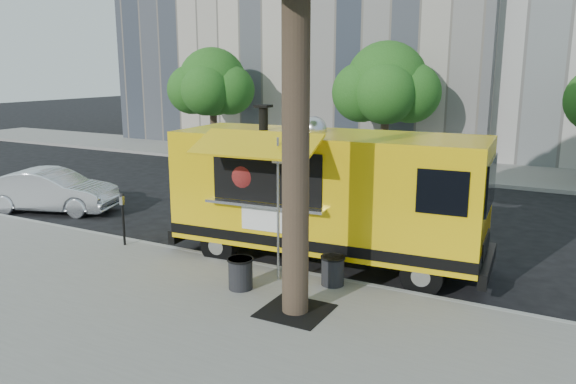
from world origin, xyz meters
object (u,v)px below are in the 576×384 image
(far_tree_b, at_px, (386,83))
(trash_bin_left, at_px, (333,270))
(parking_meter, at_px, (123,213))
(sign_post, at_px, (278,201))
(food_truck, at_px, (325,193))
(sedan, at_px, (52,191))
(trash_bin_right, at_px, (240,273))
(far_tree_a, at_px, (212,82))

(far_tree_b, height_order, trash_bin_left, far_tree_b)
(parking_meter, bearing_deg, sign_post, -2.52)
(sign_post, distance_m, trash_bin_left, 1.80)
(food_truck, distance_m, sedan, 9.73)
(parking_meter, xyz_separation_m, trash_bin_right, (4.13, -1.01, -0.49))
(sign_post, bearing_deg, trash_bin_left, 12.43)
(trash_bin_left, bearing_deg, far_tree_b, 104.74)
(far_tree_b, bearing_deg, trash_bin_left, -75.26)
(far_tree_a, height_order, sign_post, far_tree_a)
(trash_bin_right, bearing_deg, sedan, 162.45)
(trash_bin_left, relative_size, trash_bin_right, 0.96)
(sign_post, xyz_separation_m, sedan, (-9.40, 2.03, -1.17))
(sedan, bearing_deg, sign_post, -120.81)
(sedan, height_order, trash_bin_left, sedan)
(sign_post, relative_size, trash_bin_right, 4.72)
(sedan, xyz_separation_m, trash_bin_right, (8.98, -2.84, -0.19))
(sedan, bearing_deg, food_truck, -110.48)
(far_tree_a, bearing_deg, sign_post, -50.17)
(parking_meter, bearing_deg, trash_bin_right, -13.75)
(trash_bin_left, bearing_deg, trash_bin_right, -145.75)
(food_truck, bearing_deg, trash_bin_right, -109.55)
(parking_meter, bearing_deg, trash_bin_left, 0.50)
(far_tree_a, distance_m, trash_bin_left, 18.89)
(far_tree_a, xyz_separation_m, sign_post, (11.55, -13.85, -1.93))
(sign_post, distance_m, food_truck, 1.74)
(food_truck, height_order, trash_bin_right, food_truck)
(far_tree_a, distance_m, parking_meter, 15.59)
(parking_meter, bearing_deg, food_truck, 17.45)
(far_tree_a, relative_size, food_truck, 0.71)
(sign_post, bearing_deg, far_tree_b, 100.15)
(far_tree_b, height_order, food_truck, far_tree_b)
(sign_post, height_order, food_truck, food_truck)
(sign_post, distance_m, trash_bin_right, 1.64)
(trash_bin_left, bearing_deg, far_tree_a, 133.00)
(far_tree_a, xyz_separation_m, trash_bin_left, (12.68, -13.60, -3.30))
(sign_post, xyz_separation_m, food_truck, (0.28, 1.72, -0.14))
(far_tree_b, xyz_separation_m, trash_bin_left, (3.68, -14.00, -3.36))
(far_tree_a, relative_size, trash_bin_right, 8.42)
(far_tree_a, xyz_separation_m, trash_bin_right, (11.13, -14.66, -3.29))
(trash_bin_right, bearing_deg, trash_bin_left, 34.25)
(far_tree_a, bearing_deg, far_tree_b, 2.54)
(trash_bin_left, height_order, trash_bin_right, trash_bin_right)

